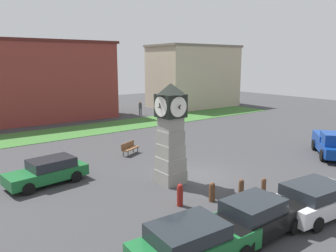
% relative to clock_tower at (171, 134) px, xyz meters
% --- Properties ---
extents(ground_plane, '(89.76, 89.76, 0.00)m').
position_rel_clock_tower_xyz_m(ground_plane, '(2.12, -0.16, -2.81)').
color(ground_plane, '#38383A').
extents(clock_tower, '(1.70, 1.70, 5.55)m').
position_rel_clock_tower_xyz_m(clock_tower, '(0.00, 0.00, 0.00)').
color(clock_tower, gray).
rests_on(clock_tower, ground_plane).
extents(bollard_near_tower, '(0.24, 0.24, 0.99)m').
position_rel_clock_tower_xyz_m(bollard_near_tower, '(2.51, -4.36, -2.31)').
color(bollard_near_tower, brown).
rests_on(bollard_near_tower, ground_plane).
extents(bollard_mid_row, '(0.27, 0.27, 0.99)m').
position_rel_clock_tower_xyz_m(bollard_mid_row, '(1.49, -3.78, -2.31)').
color(bollard_mid_row, brown).
rests_on(bollard_mid_row, ground_plane).
extents(bollard_far_row, '(0.30, 0.30, 0.96)m').
position_rel_clock_tower_xyz_m(bollard_far_row, '(0.08, -3.18, -2.33)').
color(bollard_far_row, brown).
rests_on(bollard_far_row, ground_plane).
extents(bollard_end_row, '(0.29, 0.29, 1.08)m').
position_rel_clock_tower_xyz_m(bollard_end_row, '(-1.49, -2.64, -2.27)').
color(bollard_end_row, maroon).
rests_on(bollard_end_row, ground_plane).
extents(car_navy_sedan, '(4.53, 2.22, 1.50)m').
position_rel_clock_tower_xyz_m(car_navy_sedan, '(-3.97, -6.37, -2.04)').
color(car_navy_sedan, '#19602D').
rests_on(car_navy_sedan, ground_plane).
extents(car_near_tower, '(4.01, 1.90, 1.55)m').
position_rel_clock_tower_xyz_m(car_near_tower, '(-0.84, -6.50, -2.03)').
color(car_near_tower, black).
rests_on(car_near_tower, ground_plane).
extents(car_by_building, '(4.70, 2.46, 1.47)m').
position_rel_clock_tower_xyz_m(car_by_building, '(2.73, -6.99, -2.05)').
color(car_by_building, silver).
rests_on(car_by_building, ground_plane).
extents(car_silver_hatch, '(4.44, 2.22, 1.40)m').
position_rel_clock_tower_xyz_m(car_silver_hatch, '(-5.48, 3.99, -2.09)').
color(car_silver_hatch, '#19602D').
rests_on(car_silver_hatch, ground_plane).
extents(pickup_truck, '(5.13, 4.72, 1.85)m').
position_rel_clock_tower_xyz_m(pickup_truck, '(12.43, -2.94, -1.88)').
color(pickup_truck, navy).
rests_on(pickup_truck, ground_plane).
extents(bench, '(1.67, 1.17, 0.90)m').
position_rel_clock_tower_xyz_m(bench, '(1.09, 6.28, -2.29)').
color(bench, brown).
rests_on(bench, ground_plane).
extents(pedestrian_near_bench, '(0.47, 0.42, 1.79)m').
position_rel_clock_tower_xyz_m(pedestrian_near_bench, '(11.14, 20.57, -1.78)').
color(pedestrian_near_bench, '#3F3F47').
rests_on(pedestrian_near_bench, ground_plane).
extents(warehouse_blue_far, '(20.09, 7.33, 8.97)m').
position_rel_clock_tower_xyz_m(warehouse_blue_far, '(-1.10, 24.64, 1.68)').
color(warehouse_blue_far, maroon).
rests_on(warehouse_blue_far, ground_plane).
extents(storefront_low_left, '(12.75, 8.21, 8.96)m').
position_rel_clock_tower_xyz_m(storefront_low_left, '(22.00, 22.94, 1.67)').
color(storefront_low_left, '#B7A88E').
rests_on(storefront_low_left, ground_plane).
extents(grass_verge_far, '(53.86, 5.47, 0.04)m').
position_rel_clock_tower_xyz_m(grass_verge_far, '(0.26, 16.30, -2.79)').
color(grass_verge_far, '#386B2D').
rests_on(grass_verge_far, ground_plane).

